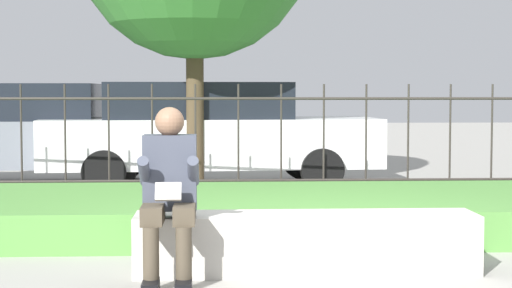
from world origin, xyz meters
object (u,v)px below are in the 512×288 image
at_px(stone_bench, 306,246).
at_px(car_parked_left, 24,132).
at_px(person_seated_reader, 169,188).
at_px(car_parked_center, 207,132).

distance_m(stone_bench, car_parked_left, 7.03).
height_order(stone_bench, person_seated_reader, person_seated_reader).
height_order(car_parked_center, car_parked_left, car_parked_center).
height_order(stone_bench, car_parked_center, car_parked_center).
relative_size(car_parked_center, car_parked_left, 1.11).
xyz_separation_m(person_seated_reader, car_parked_left, (-2.41, 6.40, 0.09)).
xyz_separation_m(person_seated_reader, car_parked_center, (0.23, 6.13, 0.10)).
bearing_deg(stone_bench, car_parked_left, 119.14).
bearing_deg(car_parked_left, car_parked_center, -6.51).
bearing_deg(car_parked_center, car_parked_left, 170.49).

